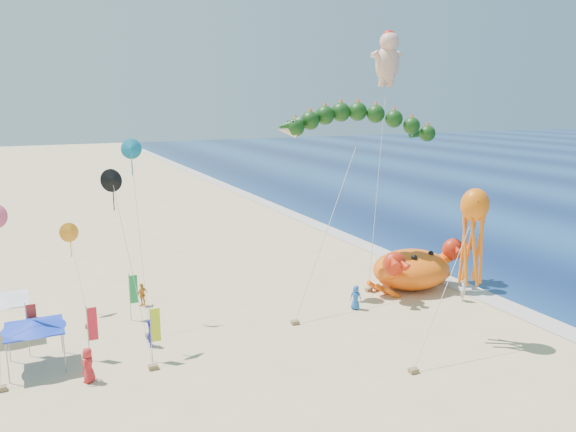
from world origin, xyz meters
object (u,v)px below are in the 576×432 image
at_px(dragon_kite, 358,127).
at_px(octopus_kite, 473,229).
at_px(canopy_blue, 34,325).
at_px(cherub_kite, 388,58).
at_px(crab_inflatable, 412,268).

xyz_separation_m(dragon_kite, octopus_kite, (0.91, -11.25, -5.42)).
bearing_deg(canopy_blue, cherub_kite, 13.29).
distance_m(dragon_kite, canopy_blue, 25.02).
bearing_deg(cherub_kite, octopus_kite, -102.04).
xyz_separation_m(crab_inflatable, canopy_blue, (-26.39, -2.02, 0.84)).
xyz_separation_m(cherub_kite, octopus_kite, (-2.83, -13.24, -10.49)).
xyz_separation_m(crab_inflatable, cherub_kite, (-0.04, 4.20, 15.72)).
height_order(crab_inflatable, octopus_kite, octopus_kite).
bearing_deg(octopus_kite, crab_inflatable, 72.45).
bearing_deg(canopy_blue, dragon_kite, 10.59).
xyz_separation_m(dragon_kite, cherub_kite, (3.73, 1.99, 5.07)).
bearing_deg(crab_inflatable, dragon_kite, 149.66).
bearing_deg(octopus_kite, canopy_blue, 163.39).
height_order(cherub_kite, octopus_kite, cherub_kite).
distance_m(dragon_kite, octopus_kite, 12.52).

